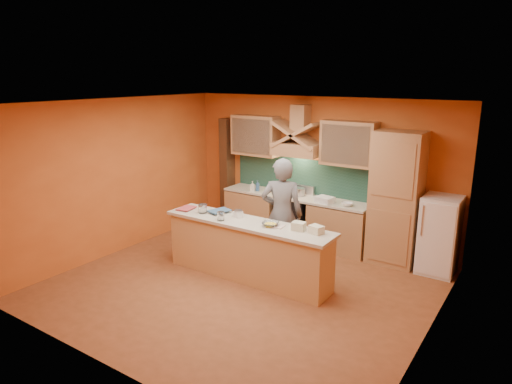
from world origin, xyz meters
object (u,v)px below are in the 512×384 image
Objects in this scene: stove at (294,219)px; person at (282,215)px; mixing_bowl at (270,224)px; kitchen_scale at (238,214)px; fridge at (439,235)px.

person is at bearing -70.08° from stove.
stove is 3.55× the size of mixing_bowl.
mixing_bowl is (0.61, -1.88, 0.53)m from stove.
person is 15.99× the size of kitchen_scale.
mixing_bowl reaches higher than stove.
fridge is 3.31m from kitchen_scale.
person is 0.73m from kitchen_scale.
fridge is 10.94× the size of kitchen_scale.
kitchen_scale is at bearing 172.43° from mixing_bowl.
person is (0.47, -1.29, 0.50)m from stove.
kitchen_scale is at bearing -147.01° from fridge.
stove is 2.05m from mixing_bowl.
person reaches higher than mixing_bowl.
fridge is 0.68× the size of person.
stove is at bearing 180.00° from fridge.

